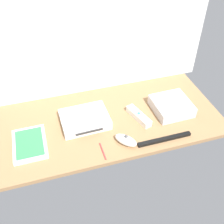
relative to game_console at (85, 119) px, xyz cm
name	(u,v)px	position (x,y,z in cm)	size (l,w,h in cm)	color
ground_plane	(112,120)	(12.60, -0.72, -3.20)	(100.00, 48.00, 2.00)	#936D47
back_wall	(96,31)	(12.60, 23.88, 29.80)	(110.00, 1.20, 64.00)	silver
game_console	(85,119)	(0.00, 0.00, 0.00)	(21.44, 16.96, 4.40)	white
mini_computer	(171,106)	(41.29, -3.13, 0.44)	(17.39, 17.39, 5.30)	silver
game_case	(30,144)	(-25.01, -6.40, -1.44)	(13.61, 19.01, 1.56)	white
remote_wand	(139,116)	(24.35, -4.27, -0.69)	(7.81, 15.20, 3.40)	white
remote_nunchuk	(126,140)	(13.67, -17.16, -0.16)	(9.89, 10.43, 5.10)	white
remote_classic_pad	(84,116)	(-0.51, -1.06, 3.21)	(15.39, 9.96, 2.40)	white
sensor_bar	(164,139)	(29.98, -20.21, -1.50)	(24.00, 1.80, 1.40)	black
stylus_pen	(103,151)	(3.26, -18.49, -1.85)	(0.70, 0.70, 9.00)	red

